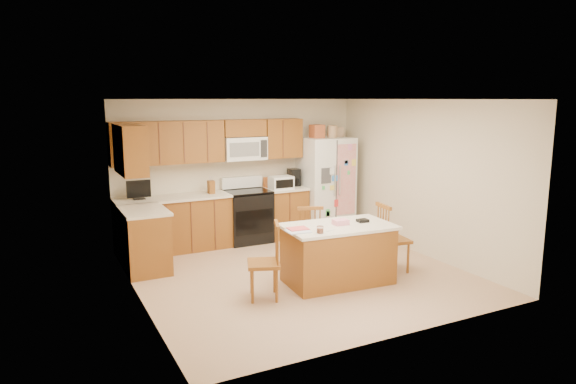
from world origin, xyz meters
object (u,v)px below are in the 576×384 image
refrigerator (326,184)px  windsor_chair_left (266,263)px  stove (247,215)px  windsor_chair_right (391,239)px  island (338,253)px  windsor_chair_back (308,237)px

refrigerator → windsor_chair_left: refrigerator is taller
stove → windsor_chair_left: bearing=-107.4°
windsor_chair_left → windsor_chair_right: (2.08, 0.12, 0.01)m
refrigerator → island: bearing=-117.3°
island → windsor_chair_left: bearing=-176.7°
stove → windsor_chair_back: 1.73m
refrigerator → windsor_chair_right: size_ratio=2.02×
island → windsor_chair_left: 1.12m
stove → windsor_chair_back: size_ratio=1.18×
stove → windsor_chair_right: stove is taller
island → stove: bearing=97.3°
windsor_chair_back → island: bearing=-87.7°
island → windsor_chair_right: windsor_chair_right is taller
refrigerator → island: size_ratio=1.28×
windsor_chair_left → windsor_chair_back: size_ratio=1.03×
refrigerator → windsor_chair_right: (-0.29, -2.37, -0.44)m
stove → windsor_chair_left: size_ratio=1.15×
windsor_chair_left → windsor_chair_back: 1.38m
island → windsor_chair_back: (-0.03, 0.79, 0.04)m
stove → windsor_chair_right: (1.28, -2.43, 0.00)m
stove → refrigerator: 1.63m
stove → windsor_chair_right: 2.75m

